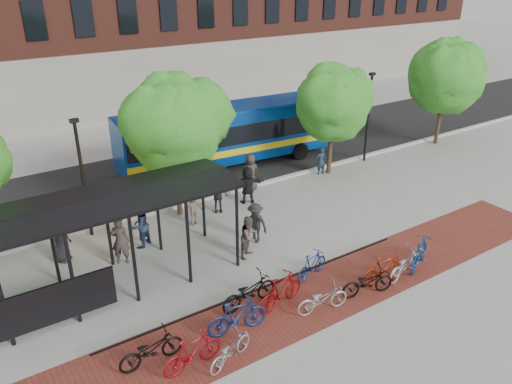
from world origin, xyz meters
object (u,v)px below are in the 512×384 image
bus_shelter (82,216)px  pedestrian_3 (194,209)px  bike_2 (230,350)px  tree_d (447,73)px  pedestrian_9 (255,223)px  bike_1 (192,352)px  bike_8 (367,282)px  bike_9 (384,269)px  bike_0 (151,349)px  pedestrian_1 (120,241)px  bike_10 (405,264)px  pedestrian_6 (250,172)px  bike_4 (249,292)px  bike_5 (281,291)px  bike_11 (420,253)px  pedestrian_0 (60,239)px  lamp_post_left (83,176)px  pedestrian_7 (321,161)px  pedestrian_8 (249,237)px  bus (228,132)px  bike_7 (312,265)px  tree_c (334,100)px  lamp_post_right (368,115)px  tree_b (175,120)px  bike_6 (322,299)px  pedestrian_5 (248,185)px  bike_3 (237,316)px  pedestrian_4 (218,196)px

bus_shelter → pedestrian_3: bus_shelter is taller
bike_2 → pedestrian_3: 8.62m
tree_d → pedestrian_9: bearing=-166.2°
bike_1 → bike_2: bike_1 is taller
bike_2 → bike_8: (5.66, 0.19, 0.06)m
bike_9 → pedestrian_9: pedestrian_9 is taller
bike_0 → pedestrian_1: bearing=-11.5°
bike_10 → pedestrian_1: size_ratio=1.03×
pedestrian_6 → bike_4: bearing=65.2°
bike_5 → bike_11: size_ratio=1.03×
bike_8 → pedestrian_0: 11.64m
bike_4 → pedestrian_9: bearing=-39.2°
tree_d → bike_1: size_ratio=3.47×
lamp_post_left → pedestrian_7: bearing=-0.8°
bike_5 → pedestrian_8: 3.38m
bike_8 → pedestrian_6: 9.81m
bus → bike_9: 13.29m
bike_8 → bike_11: bearing=-71.9°
bus → bike_7: bus is taller
bike_1 → pedestrian_0: size_ratio=1.01×
tree_c → bike_11: bearing=-110.3°
bus → bike_0: bus is taller
pedestrian_1 → pedestrian_8: pedestrian_1 is taller
bus_shelter → lamp_post_right: size_ratio=2.07×
tree_b → pedestrian_7: (8.42, 0.07, -3.68)m
tree_b → lamp_post_left: tree_b is taller
pedestrian_9 → pedestrian_8: bearing=-69.5°
bike_6 → bike_9: size_ratio=0.99×
pedestrian_9 → bike_0: bearing=-80.1°
bike_8 → bike_10: size_ratio=0.97×
pedestrian_5 → pedestrian_7: 5.30m
bike_5 → bike_11: 5.89m
pedestrian_3 → pedestrian_0: bearing=173.5°
bike_7 → pedestrian_7: bearing=-55.1°
pedestrian_7 → pedestrian_9: (-6.97, -4.14, 0.10)m
lamp_post_right → pedestrian_3: bearing=-172.3°
bike_3 → pedestrian_1: size_ratio=1.02×
bike_11 → bus_shelter: bearing=39.8°
lamp_post_left → pedestrian_0: bearing=-137.5°
pedestrian_0 → pedestrian_1: 2.38m
lamp_post_right → bike_4: (-12.96, -7.76, -2.18)m
bike_1 → pedestrian_3: (3.95, 7.71, 0.22)m
bike_4 → pedestrian_9: size_ratio=1.22×
bike_5 → pedestrian_0: 8.86m
lamp_post_left → bike_1: bearing=-89.0°
bike_6 → pedestrian_6: (3.28, 9.55, 0.46)m
lamp_post_left → bike_4: 8.62m
bike_7 → pedestrian_9: (-0.34, 3.28, 0.37)m
tree_d → pedestrian_4: tree_d is taller
pedestrian_1 → pedestrian_9: pedestrian_1 is taller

